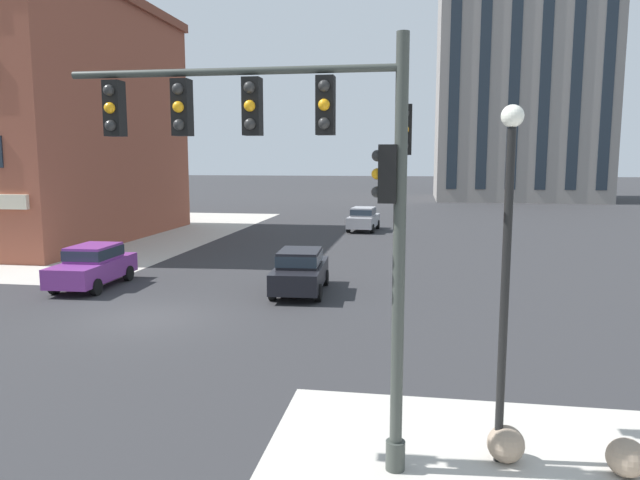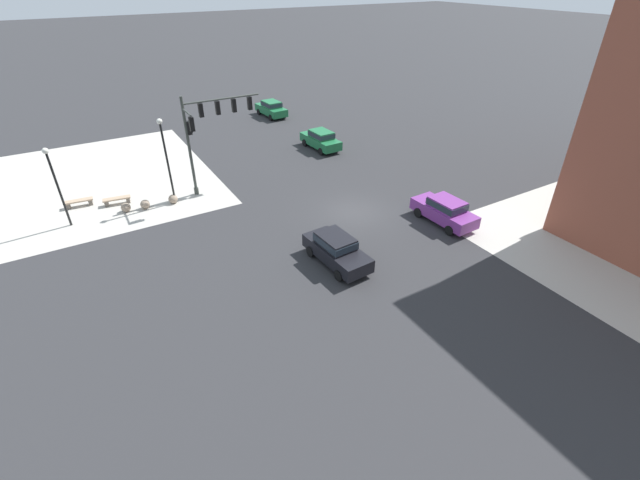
{
  "view_description": "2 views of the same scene",
  "coord_description": "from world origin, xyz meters",
  "px_view_note": "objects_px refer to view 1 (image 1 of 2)",
  "views": [
    {
      "loc": [
        8.55,
        -17.36,
        5.1
      ],
      "look_at": [
        5.4,
        1.78,
        2.43
      ],
      "focal_mm": 33.19,
      "sensor_mm": 36.0,
      "label": 1
    },
    {
      "loc": [
        15.13,
        21.1,
        14.02
      ],
      "look_at": [
        5.74,
        5.25,
        2.43
      ],
      "focal_mm": 24.35,
      "sensor_mm": 36.0,
      "label": 2
    }
  ],
  "objects_px": {
    "bollard_sphere_curb_b": "(626,458)",
    "street_lamp_corner_near": "(507,247)",
    "traffic_signal_main": "(318,176)",
    "car_cross_eastbound": "(93,264)",
    "car_main_southbound_far": "(300,269)",
    "car_cross_westbound": "(363,218)",
    "bollard_sphere_curb_a": "(506,444)"
  },
  "relations": [
    {
      "from": "bollard_sphere_curb_a",
      "to": "bollard_sphere_curb_b",
      "type": "bearing_deg",
      "value": -5.04
    },
    {
      "from": "bollard_sphere_curb_b",
      "to": "car_cross_eastbound",
      "type": "height_order",
      "value": "car_cross_eastbound"
    },
    {
      "from": "bollard_sphere_curb_b",
      "to": "street_lamp_corner_near",
      "type": "distance_m",
      "value": 3.91
    },
    {
      "from": "car_cross_westbound",
      "to": "street_lamp_corner_near",
      "type": "bearing_deg",
      "value": -80.79
    },
    {
      "from": "traffic_signal_main",
      "to": "car_cross_eastbound",
      "type": "relative_size",
      "value": 1.57
    },
    {
      "from": "traffic_signal_main",
      "to": "bollard_sphere_curb_b",
      "type": "distance_m",
      "value": 6.76
    },
    {
      "from": "street_lamp_corner_near",
      "to": "car_main_southbound_far",
      "type": "height_order",
      "value": "street_lamp_corner_near"
    },
    {
      "from": "car_cross_eastbound",
      "to": "car_cross_westbound",
      "type": "relative_size",
      "value": 0.99
    },
    {
      "from": "car_main_southbound_far",
      "to": "car_cross_eastbound",
      "type": "xyz_separation_m",
      "value": [
        -8.39,
        -0.28,
        0.0
      ]
    },
    {
      "from": "bollard_sphere_curb_b",
      "to": "car_main_southbound_far",
      "type": "height_order",
      "value": "car_main_southbound_far"
    },
    {
      "from": "bollard_sphere_curb_a",
      "to": "bollard_sphere_curb_b",
      "type": "xyz_separation_m",
      "value": [
        1.86,
        -0.16,
        0.0
      ]
    },
    {
      "from": "car_main_southbound_far",
      "to": "car_cross_westbound",
      "type": "xyz_separation_m",
      "value": [
        0.6,
        20.11,
        0.0
      ]
    },
    {
      "from": "traffic_signal_main",
      "to": "car_cross_eastbound",
      "type": "height_order",
      "value": "traffic_signal_main"
    },
    {
      "from": "bollard_sphere_curb_a",
      "to": "car_cross_eastbound",
      "type": "xyz_separation_m",
      "value": [
        -14.32,
        11.67,
        0.61
      ]
    },
    {
      "from": "car_main_southbound_far",
      "to": "car_cross_eastbound",
      "type": "relative_size",
      "value": 1.01
    },
    {
      "from": "car_cross_eastbound",
      "to": "traffic_signal_main",
      "type": "bearing_deg",
      "value": -47.28
    },
    {
      "from": "bollard_sphere_curb_a",
      "to": "car_main_southbound_far",
      "type": "bearing_deg",
      "value": 116.37
    },
    {
      "from": "bollard_sphere_curb_b",
      "to": "car_main_southbound_far",
      "type": "relative_size",
      "value": 0.14
    },
    {
      "from": "car_main_southbound_far",
      "to": "car_cross_westbound",
      "type": "distance_m",
      "value": 20.12
    },
    {
      "from": "street_lamp_corner_near",
      "to": "car_main_southbound_far",
      "type": "distance_m",
      "value": 13.56
    },
    {
      "from": "street_lamp_corner_near",
      "to": "bollard_sphere_curb_b",
      "type": "bearing_deg",
      "value": -4.73
    },
    {
      "from": "street_lamp_corner_near",
      "to": "car_main_southbound_far",
      "type": "relative_size",
      "value": 1.32
    },
    {
      "from": "bollard_sphere_curb_b",
      "to": "street_lamp_corner_near",
      "type": "xyz_separation_m",
      "value": [
        -1.98,
        0.16,
        3.37
      ]
    },
    {
      "from": "bollard_sphere_curb_a",
      "to": "street_lamp_corner_near",
      "type": "xyz_separation_m",
      "value": [
        -0.12,
        0.0,
        3.37
      ]
    },
    {
      "from": "car_cross_westbound",
      "to": "car_main_southbound_far",
      "type": "bearing_deg",
      "value": -91.72
    },
    {
      "from": "bollard_sphere_curb_a",
      "to": "car_cross_eastbound",
      "type": "bearing_deg",
      "value": 140.82
    },
    {
      "from": "car_main_southbound_far",
      "to": "traffic_signal_main",
      "type": "bearing_deg",
      "value": -77.38
    },
    {
      "from": "traffic_signal_main",
      "to": "car_main_southbound_far",
      "type": "distance_m",
      "value": 13.26
    },
    {
      "from": "street_lamp_corner_near",
      "to": "car_cross_westbound",
      "type": "relative_size",
      "value": 1.32
    },
    {
      "from": "traffic_signal_main",
      "to": "bollard_sphere_curb_b",
      "type": "xyz_separation_m",
      "value": [
        5.01,
        0.25,
        -4.52
      ]
    },
    {
      "from": "car_cross_eastbound",
      "to": "car_cross_westbound",
      "type": "xyz_separation_m",
      "value": [
        8.99,
        20.39,
        0.0
      ]
    },
    {
      "from": "bollard_sphere_curb_a",
      "to": "bollard_sphere_curb_b",
      "type": "height_order",
      "value": "same"
    }
  ]
}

